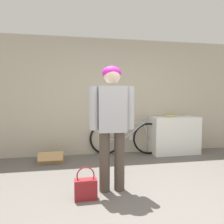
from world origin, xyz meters
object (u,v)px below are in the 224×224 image
object	(u,v)px
handbag	(86,188)
cardboard_box	(51,158)
banana	(171,116)
bicycle	(127,138)
person	(112,117)

from	to	relation	value
handbag	cardboard_box	xyz separation A→B (m)	(-0.57, 1.74, -0.06)
banana	bicycle	bearing A→B (deg)	175.73
banana	handbag	xyz separation A→B (m)	(-2.08, -1.93, -0.72)
bicycle	handbag	world-z (taller)	bicycle
bicycle	handbag	bearing A→B (deg)	-109.13
banana	cardboard_box	distance (m)	2.77
person	handbag	bearing A→B (deg)	-151.06
banana	handbag	distance (m)	2.93
person	banana	xyz separation A→B (m)	(1.70, 1.73, -0.16)
bicycle	banana	bearing A→B (deg)	4.76
person	bicycle	world-z (taller)	person
bicycle	cardboard_box	world-z (taller)	bicycle
handbag	cardboard_box	bearing A→B (deg)	108.00
person	cardboard_box	world-z (taller)	person
bicycle	banana	size ratio (longest dim) A/B	5.09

